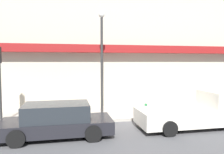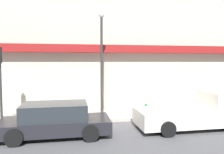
{
  "view_description": "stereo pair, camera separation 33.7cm",
  "coord_description": "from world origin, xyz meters",
  "px_view_note": "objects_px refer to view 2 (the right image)",
  "views": [
    {
      "loc": [
        -3.55,
        -11.29,
        3.25
      ],
      "look_at": [
        -0.95,
        1.27,
        2.35
      ],
      "focal_mm": 35.0,
      "sensor_mm": 36.0,
      "label": 1
    },
    {
      "loc": [
        -3.22,
        -11.35,
        3.25
      ],
      "look_at": [
        -0.95,
        1.27,
        2.35
      ],
      "focal_mm": 35.0,
      "sensor_mm": 36.0,
      "label": 2
    }
  ],
  "objects_px": {
    "traffic_light": "(0,71)",
    "fire_hydrant": "(146,109)",
    "pickup_truck": "(200,112)",
    "parked_car": "(55,120)",
    "street_lamp": "(102,52)"
  },
  "relations": [
    {
      "from": "traffic_light",
      "to": "fire_hydrant",
      "type": "bearing_deg",
      "value": 1.9
    },
    {
      "from": "pickup_truck",
      "to": "parked_car",
      "type": "bearing_deg",
      "value": -179.49
    },
    {
      "from": "street_lamp",
      "to": "parked_car",
      "type": "bearing_deg",
      "value": -132.15
    },
    {
      "from": "fire_hydrant",
      "to": "street_lamp",
      "type": "height_order",
      "value": "street_lamp"
    },
    {
      "from": "fire_hydrant",
      "to": "pickup_truck",
      "type": "bearing_deg",
      "value": -50.55
    },
    {
      "from": "parked_car",
      "to": "street_lamp",
      "type": "height_order",
      "value": "street_lamp"
    },
    {
      "from": "parked_car",
      "to": "traffic_light",
      "type": "bearing_deg",
      "value": 142.94
    },
    {
      "from": "fire_hydrant",
      "to": "street_lamp",
      "type": "xyz_separation_m",
      "value": [
        -2.56,
        0.26,
        3.33
      ]
    },
    {
      "from": "parked_car",
      "to": "traffic_light",
      "type": "distance_m",
      "value": 4.11
    },
    {
      "from": "pickup_truck",
      "to": "parked_car",
      "type": "distance_m",
      "value": 6.93
    },
    {
      "from": "pickup_truck",
      "to": "street_lamp",
      "type": "bearing_deg",
      "value": 150.21
    },
    {
      "from": "fire_hydrant",
      "to": "street_lamp",
      "type": "distance_m",
      "value": 4.21
    },
    {
      "from": "fire_hydrant",
      "to": "traffic_light",
      "type": "relative_size",
      "value": 0.17
    },
    {
      "from": "traffic_light",
      "to": "street_lamp",
      "type": "bearing_deg",
      "value": 5.61
    },
    {
      "from": "fire_hydrant",
      "to": "traffic_light",
      "type": "bearing_deg",
      "value": -178.1
    }
  ]
}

